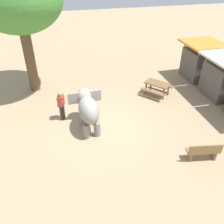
{
  "coord_description": "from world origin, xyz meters",
  "views": [
    {
      "loc": [
        9.71,
        -1.6,
        7.37
      ],
      "look_at": [
        0.13,
        0.83,
        0.8
      ],
      "focal_mm": 38.41,
      "sensor_mm": 36.0,
      "label": 1
    }
  ],
  "objects_px": {
    "person_handler": "(61,104)",
    "market_stall_orange": "(200,63)",
    "wooden_bench": "(204,151)",
    "picnic_table_near": "(157,86)",
    "elephant": "(88,108)",
    "market_stall_white": "(223,79)"
  },
  "relations": [
    {
      "from": "person_handler",
      "to": "market_stall_orange",
      "type": "height_order",
      "value": "market_stall_orange"
    },
    {
      "from": "wooden_bench",
      "to": "picnic_table_near",
      "type": "bearing_deg",
      "value": 96.15
    },
    {
      "from": "elephant",
      "to": "wooden_bench",
      "type": "relative_size",
      "value": 1.73
    },
    {
      "from": "person_handler",
      "to": "market_stall_orange",
      "type": "distance_m",
      "value": 10.0
    },
    {
      "from": "person_handler",
      "to": "picnic_table_near",
      "type": "xyz_separation_m",
      "value": [
        -1.25,
        5.88,
        -0.36
      ]
    },
    {
      "from": "person_handler",
      "to": "picnic_table_near",
      "type": "bearing_deg",
      "value": 58.87
    },
    {
      "from": "elephant",
      "to": "wooden_bench",
      "type": "xyz_separation_m",
      "value": [
        3.47,
        4.28,
        -0.64
      ]
    },
    {
      "from": "wooden_bench",
      "to": "picnic_table_near",
      "type": "relative_size",
      "value": 0.69
    },
    {
      "from": "person_handler",
      "to": "wooden_bench",
      "type": "bearing_deg",
      "value": 7.43
    },
    {
      "from": "elephant",
      "to": "person_handler",
      "type": "relative_size",
      "value": 1.55
    },
    {
      "from": "elephant",
      "to": "market_stall_orange",
      "type": "height_order",
      "value": "market_stall_orange"
    },
    {
      "from": "elephant",
      "to": "market_stall_orange",
      "type": "bearing_deg",
      "value": -67.26
    },
    {
      "from": "person_handler",
      "to": "market_stall_white",
      "type": "xyz_separation_m",
      "value": [
        -0.19,
        9.6,
        0.19
      ]
    },
    {
      "from": "market_stall_white",
      "to": "wooden_bench",
      "type": "bearing_deg",
      "value": -41.06
    },
    {
      "from": "elephant",
      "to": "market_stall_white",
      "type": "bearing_deg",
      "value": -83.47
    },
    {
      "from": "picnic_table_near",
      "to": "market_stall_white",
      "type": "relative_size",
      "value": 0.83
    },
    {
      "from": "person_handler",
      "to": "market_stall_white",
      "type": "height_order",
      "value": "market_stall_white"
    },
    {
      "from": "picnic_table_near",
      "to": "person_handler",
      "type": "bearing_deg",
      "value": 63.07
    },
    {
      "from": "wooden_bench",
      "to": "market_stall_white",
      "type": "height_order",
      "value": "market_stall_white"
    },
    {
      "from": "elephant",
      "to": "person_handler",
      "type": "xyz_separation_m",
      "value": [
        -1.04,
        -1.22,
        -0.17
      ]
    },
    {
      "from": "picnic_table_near",
      "to": "elephant",
      "type": "bearing_deg",
      "value": 77.24
    },
    {
      "from": "wooden_bench",
      "to": "market_stall_white",
      "type": "xyz_separation_m",
      "value": [
        -4.71,
        4.1,
        0.67
      ]
    }
  ]
}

